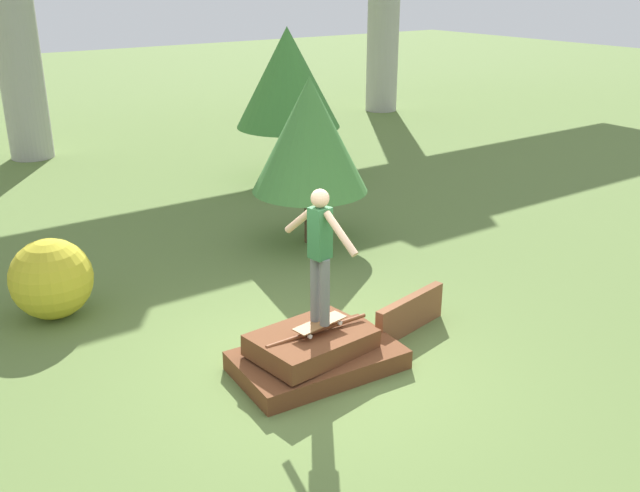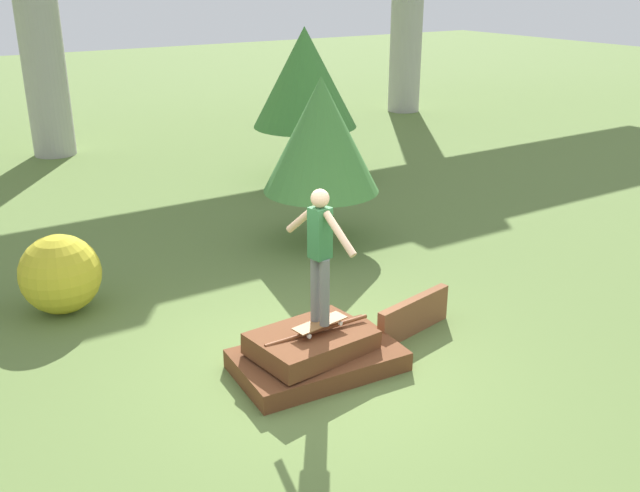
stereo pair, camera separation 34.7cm
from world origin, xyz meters
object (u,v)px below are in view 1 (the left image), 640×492
tree_behind_right (288,78)px  bush_yellow_flowering (51,279)px  skateboard (320,324)px  tree_behind_left (310,135)px  skater (320,247)px

tree_behind_right → bush_yellow_flowering: bearing=-148.1°
skateboard → tree_behind_right: size_ratio=0.21×
tree_behind_left → bush_yellow_flowering: 4.94m
skater → bush_yellow_flowering: bearing=123.6°
tree_behind_left → tree_behind_right: bearing=62.3°
skateboard → skater: size_ratio=0.44×
skateboard → tree_behind_left: (2.45, 3.80, 1.35)m
tree_behind_right → skater: bearing=-120.3°
skater → tree_behind_right: (4.44, 7.59, 0.75)m
tree_behind_left → tree_behind_right: size_ratio=0.85×
tree_behind_left → tree_behind_right: tree_behind_right is taller
skater → tree_behind_left: bearing=57.2°
tree_behind_left → bush_yellow_flowering: size_ratio=2.58×
tree_behind_left → bush_yellow_flowering: (-4.72, -0.38, -1.41)m
tree_behind_right → tree_behind_left: bearing=-117.7°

